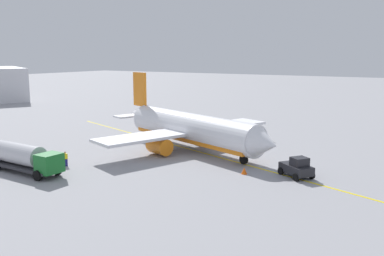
% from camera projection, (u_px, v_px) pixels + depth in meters
% --- Properties ---
extents(ground_plane, '(400.00, 400.00, 0.00)m').
position_uv_depth(ground_plane, '(192.00, 150.00, 56.87)').
color(ground_plane, '#939399').
extents(airplane, '(29.50, 26.57, 9.96)m').
position_uv_depth(airplane, '(190.00, 129.00, 56.72)').
color(airplane, white).
rests_on(airplane, ground).
extents(fuel_tanker, '(11.05, 3.09, 3.15)m').
position_uv_depth(fuel_tanker, '(23.00, 157.00, 45.84)').
color(fuel_tanker, '#2D2D33').
rests_on(fuel_tanker, ground).
extents(pushback_tug, '(4.10, 3.85, 2.20)m').
position_uv_depth(pushback_tug, '(297.00, 168.00, 44.21)').
color(pushback_tug, '#232328').
rests_on(pushback_tug, ground).
extents(refueling_worker, '(0.60, 0.48, 1.71)m').
position_uv_depth(refueling_worker, '(65.00, 159.00, 48.63)').
color(refueling_worker, navy).
rests_on(refueling_worker, ground).
extents(safety_cone_nose, '(0.64, 0.64, 0.71)m').
position_uv_depth(safety_cone_nose, '(244.00, 171.00, 45.40)').
color(safety_cone_nose, '#F2590F').
rests_on(safety_cone_nose, ground).
extents(taxi_line_marking, '(60.07, 21.61, 0.01)m').
position_uv_depth(taxi_line_marking, '(192.00, 150.00, 56.86)').
color(taxi_line_marking, yellow).
rests_on(taxi_line_marking, ground).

